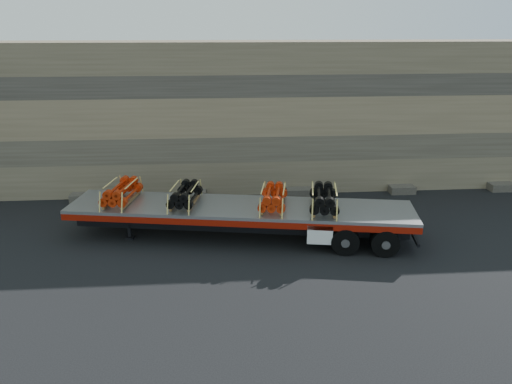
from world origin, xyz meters
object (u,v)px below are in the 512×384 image
Objects in this scene: trailer at (240,222)px; bundle_midfront at (185,195)px; bundle_front at (122,193)px; bundle_midrear at (273,198)px; bundle_rear at (324,199)px.

trailer is 2.31m from bundle_midfront.
trailer is 4.67m from bundle_front.
bundle_midrear is (3.28, -0.60, 0.00)m from bundle_midfront.
bundle_midfront is 0.93× the size of bundle_rear.
bundle_front is 7.67m from bundle_rear.
bundle_front is at bearing 180.00° from bundle_midrear.
bundle_front is (-4.49, 0.82, 1.00)m from trailer.
trailer is 1.59m from bundle_midrear.
bundle_midrear is (5.71, -1.05, -0.02)m from bundle_front.
bundle_front reaches higher than trailer.
bundle_midfront is 5.20m from bundle_rear.
bundle_midfront is (-2.06, 0.38, 0.98)m from trailer.
bundle_midfront is 3.33m from bundle_midrear.
bundle_rear is at bearing 0.00° from bundle_front.
trailer is 6.27× the size of bundle_rear.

